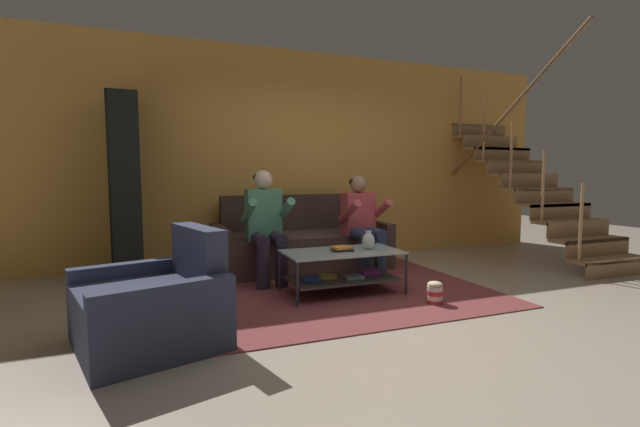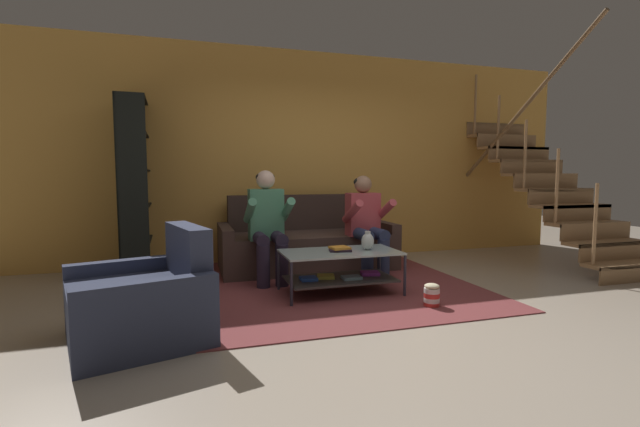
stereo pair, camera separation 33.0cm
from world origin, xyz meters
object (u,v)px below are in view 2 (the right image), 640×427
at_px(armchair, 144,303).
at_px(coffee_table, 340,266).
at_px(bookshelf, 132,200).
at_px(person_seated_left, 268,221).
at_px(person_seated_right, 366,220).
at_px(couch, 306,244).
at_px(popcorn_tub, 432,295).
at_px(vase, 368,241).
at_px(book_stack, 340,249).

bearing_deg(armchair, coffee_table, 22.27).
relative_size(coffee_table, bookshelf, 0.56).
bearing_deg(person_seated_left, person_seated_right, -0.26).
height_order(couch, popcorn_tub, couch).
height_order(person_seated_left, armchair, person_seated_left).
relative_size(vase, popcorn_tub, 0.89).
xyz_separation_m(couch, bookshelf, (-2.08, 0.26, 0.60)).
xyz_separation_m(book_stack, popcorn_tub, (0.65, -0.65, -0.35)).
relative_size(bookshelf, armchair, 1.84).
xyz_separation_m(person_seated_right, book_stack, (-0.58, -0.70, -0.20)).
bearing_deg(bookshelf, person_seated_right, -17.49).
relative_size(couch, person_seated_right, 1.83).
xyz_separation_m(coffee_table, armchair, (-1.76, -0.72, -0.01)).
xyz_separation_m(vase, book_stack, (-0.30, 0.00, -0.07)).
height_order(coffee_table, armchair, armchair).
relative_size(couch, popcorn_tub, 10.10).
bearing_deg(vase, popcorn_tub, -61.07).
height_order(person_seated_right, coffee_table, person_seated_right).
height_order(person_seated_right, book_stack, person_seated_right).
bearing_deg(armchair, person_seated_right, 31.21).
height_order(vase, popcorn_tub, vase).
bearing_deg(vase, book_stack, 179.42).
xyz_separation_m(person_seated_left, person_seated_right, (1.18, -0.01, -0.03)).
relative_size(couch, book_stack, 8.99).
distance_m(armchair, popcorn_tub, 2.41).
distance_m(vase, popcorn_tub, 0.84).
bearing_deg(book_stack, person_seated_left, 130.29).
bearing_deg(popcorn_tub, book_stack, 135.28).
distance_m(person_seated_left, person_seated_right, 1.18).
bearing_deg(popcorn_tub, armchair, -178.35).
bearing_deg(vase, person_seated_left, 141.60).
height_order(coffee_table, vase, vase).
bearing_deg(couch, bookshelf, 172.98).
distance_m(person_seated_left, coffee_table, 1.01).
relative_size(person_seated_right, book_stack, 4.92).
bearing_deg(bookshelf, vase, -32.99).
bearing_deg(person_seated_right, couch, 135.33).
distance_m(coffee_table, bookshelf, 2.67).
bearing_deg(coffee_table, popcorn_tub, -45.20).
bearing_deg(person_seated_right, vase, -112.11).
distance_m(book_stack, popcorn_tub, 0.98).
bearing_deg(coffee_table, person_seated_left, 130.75).
relative_size(armchair, popcorn_tub, 5.27).
distance_m(person_seated_right, coffee_table, 0.98).
bearing_deg(popcorn_tub, vase, 118.93).
bearing_deg(person_seated_left, bookshelf, 150.65).
xyz_separation_m(person_seated_right, vase, (-0.29, -0.71, -0.13)).
height_order(coffee_table, bookshelf, bookshelf).
xyz_separation_m(vase, popcorn_tub, (0.36, -0.64, -0.41)).
height_order(vase, bookshelf, bookshelf).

